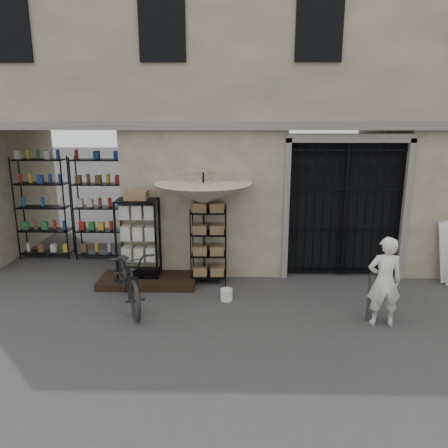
{
  "coord_description": "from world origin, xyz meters",
  "views": [
    {
      "loc": [
        -0.62,
        -7.0,
        3.47
      ],
      "look_at": [
        -0.8,
        1.4,
        1.35
      ],
      "focal_mm": 35.0,
      "sensor_mm": 36.0,
      "label": 1
    }
  ],
  "objects_px": {
    "shopkeeper": "(380,324)",
    "market_umbrella": "(203,188)",
    "display_cabinet": "(138,242)",
    "white_bucket": "(226,295)",
    "steel_bollard": "(372,297)",
    "bicycle": "(130,304)",
    "wire_rack": "(209,246)"
  },
  "relations": [
    {
      "from": "shopkeeper",
      "to": "market_umbrella",
      "type": "bearing_deg",
      "value": -29.76
    },
    {
      "from": "display_cabinet",
      "to": "white_bucket",
      "type": "height_order",
      "value": "display_cabinet"
    },
    {
      "from": "shopkeeper",
      "to": "white_bucket",
      "type": "bearing_deg",
      "value": -18.08
    },
    {
      "from": "steel_bollard",
      "to": "shopkeeper",
      "type": "height_order",
      "value": "steel_bollard"
    },
    {
      "from": "white_bucket",
      "to": "bicycle",
      "type": "height_order",
      "value": "bicycle"
    },
    {
      "from": "white_bucket",
      "to": "shopkeeper",
      "type": "height_order",
      "value": "white_bucket"
    },
    {
      "from": "bicycle",
      "to": "shopkeeper",
      "type": "bearing_deg",
      "value": -32.14
    },
    {
      "from": "display_cabinet",
      "to": "market_umbrella",
      "type": "bearing_deg",
      "value": 8.02
    },
    {
      "from": "display_cabinet",
      "to": "wire_rack",
      "type": "xyz_separation_m",
      "value": [
        1.47,
        0.05,
        -0.09
      ]
    },
    {
      "from": "display_cabinet",
      "to": "white_bucket",
      "type": "xyz_separation_m",
      "value": [
        1.85,
        -0.91,
        -0.77
      ]
    },
    {
      "from": "wire_rack",
      "to": "market_umbrella",
      "type": "distance_m",
      "value": 1.23
    },
    {
      "from": "display_cabinet",
      "to": "bicycle",
      "type": "height_order",
      "value": "display_cabinet"
    },
    {
      "from": "market_umbrella",
      "to": "bicycle",
      "type": "relative_size",
      "value": 1.3
    },
    {
      "from": "white_bucket",
      "to": "steel_bollard",
      "type": "height_order",
      "value": "steel_bollard"
    },
    {
      "from": "bicycle",
      "to": "shopkeeper",
      "type": "relative_size",
      "value": 1.4
    },
    {
      "from": "display_cabinet",
      "to": "bicycle",
      "type": "distance_m",
      "value": 1.44
    },
    {
      "from": "steel_bollard",
      "to": "wire_rack",
      "type": "bearing_deg",
      "value": 148.98
    },
    {
      "from": "wire_rack",
      "to": "market_umbrella",
      "type": "height_order",
      "value": "market_umbrella"
    },
    {
      "from": "steel_bollard",
      "to": "display_cabinet",
      "type": "bearing_deg",
      "value": 158.77
    },
    {
      "from": "white_bucket",
      "to": "wire_rack",
      "type": "bearing_deg",
      "value": 111.96
    },
    {
      "from": "wire_rack",
      "to": "white_bucket",
      "type": "bearing_deg",
      "value": -48.67
    },
    {
      "from": "steel_bollard",
      "to": "bicycle",
      "type": "bearing_deg",
      "value": 172.68
    },
    {
      "from": "market_umbrella",
      "to": "shopkeeper",
      "type": "xyz_separation_m",
      "value": [
        3.13,
        -1.88,
        -2.02
      ]
    },
    {
      "from": "wire_rack",
      "to": "white_bucket",
      "type": "relative_size",
      "value": 7.04
    },
    {
      "from": "bicycle",
      "to": "steel_bollard",
      "type": "bearing_deg",
      "value": -30.54
    },
    {
      "from": "wire_rack",
      "to": "shopkeeper",
      "type": "bearing_deg",
      "value": -12.55
    },
    {
      "from": "display_cabinet",
      "to": "wire_rack",
      "type": "height_order",
      "value": "display_cabinet"
    },
    {
      "from": "display_cabinet",
      "to": "shopkeeper",
      "type": "bearing_deg",
      "value": -15.83
    },
    {
      "from": "market_umbrella",
      "to": "bicycle",
      "type": "bearing_deg",
      "value": -138.45
    },
    {
      "from": "bicycle",
      "to": "market_umbrella",
      "type": "bearing_deg",
      "value": 18.33
    },
    {
      "from": "display_cabinet",
      "to": "steel_bollard",
      "type": "xyz_separation_m",
      "value": [
        4.36,
        -1.7,
        -0.46
      ]
    },
    {
      "from": "market_umbrella",
      "to": "shopkeeper",
      "type": "distance_m",
      "value": 4.17
    }
  ]
}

